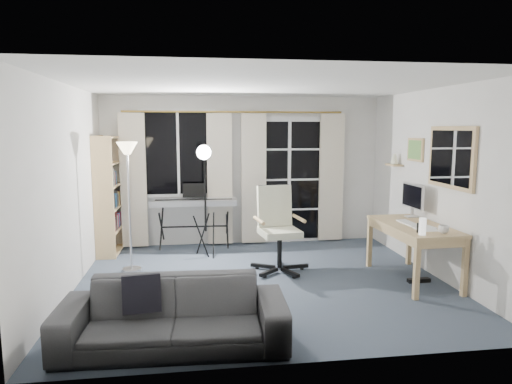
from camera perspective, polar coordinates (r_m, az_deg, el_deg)
floor at (r=5.79m, az=0.75°, el=-11.25°), size 4.50×4.00×0.02m
window at (r=7.38m, az=-9.69°, el=4.81°), size 1.20×0.08×1.40m
french_door at (r=7.59m, az=4.11°, el=1.39°), size 1.32×0.09×2.11m
curtains at (r=7.35m, az=-2.52°, el=1.73°), size 3.60×0.07×2.13m
bookshelf at (r=7.25m, az=-18.14°, el=-0.71°), size 0.31×0.84×1.79m
torchiere_lamp at (r=6.18m, az=-15.73°, el=2.94°), size 0.31×0.31×1.72m
keyboard_piano at (r=7.19m, az=-7.74°, el=-1.41°), size 1.34×0.68×0.96m
studio_light at (r=6.62m, az=-6.46°, el=3.33°), size 0.32×0.34×1.70m
office_chair at (r=6.14m, az=2.60°, el=-3.59°), size 0.77×0.78×1.13m
desk at (r=6.01m, az=19.11°, el=-4.67°), size 0.71×1.35×0.71m
monitor at (r=6.43m, az=19.00°, el=-0.61°), size 0.17×0.51×0.45m
desk_clutter at (r=5.81m, az=19.59°, el=-5.80°), size 0.41×0.82×0.90m
mug at (r=5.60m, az=22.41°, el=-4.21°), size 0.12×0.10×0.12m
wall_mirror at (r=5.91m, az=23.21°, el=3.98°), size 0.04×0.94×0.74m
framed_print at (r=6.70m, az=19.31°, el=5.01°), size 0.03×0.42×0.32m
wall_shelf at (r=7.12m, az=16.91°, el=3.72°), size 0.16×0.30×0.18m
sofa at (r=4.14m, az=-10.36°, el=-13.58°), size 1.99×0.66×0.77m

